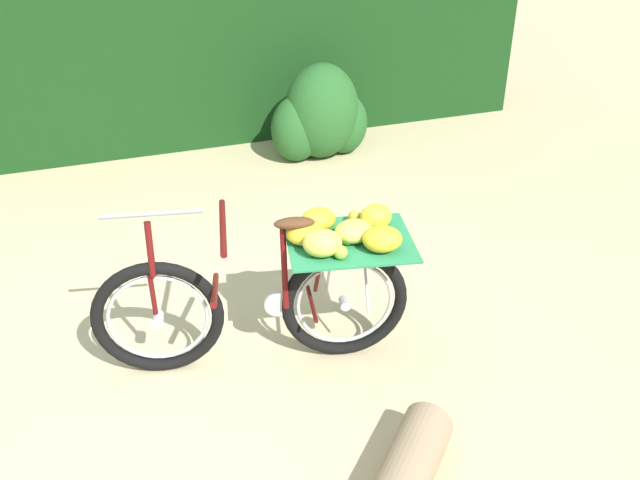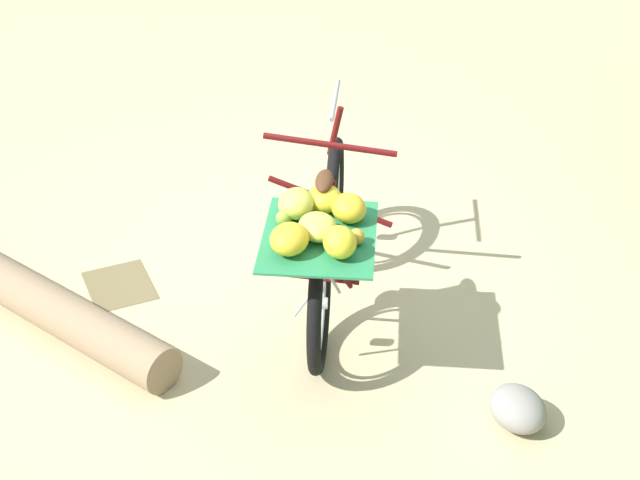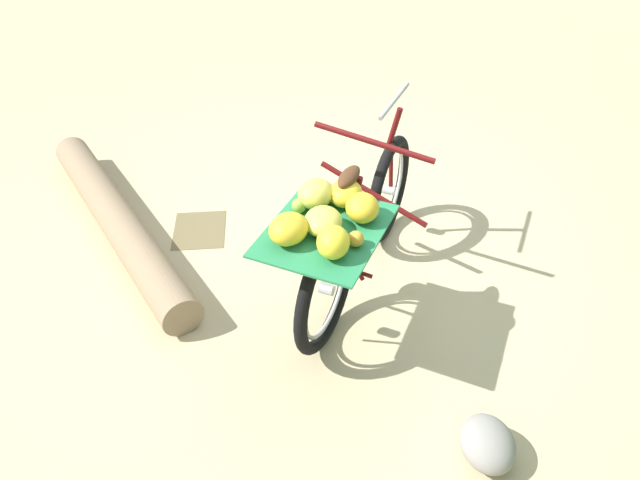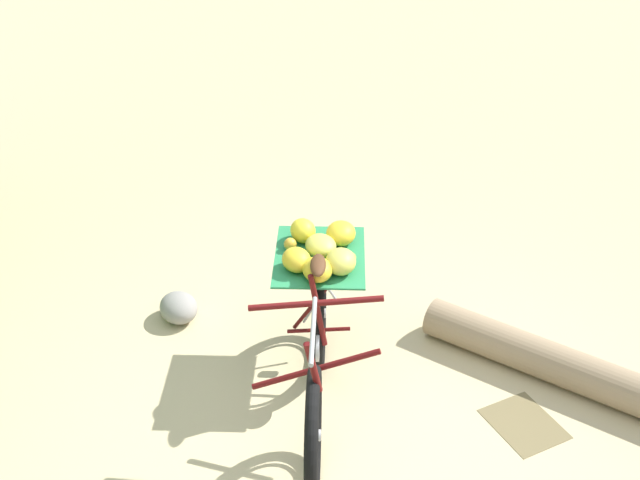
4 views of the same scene
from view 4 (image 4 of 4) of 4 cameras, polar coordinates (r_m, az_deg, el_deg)
The scene contains 5 objects.
ground_plane at distance 4.88m, azimuth 0.12°, elevation -13.93°, with size 60.00×60.00×0.00m, color #C6B284.
bicycle at distance 4.84m, azimuth -0.14°, elevation -6.26°, with size 1.70×1.12×1.03m.
fallen_log at distance 5.37m, azimuth 18.51°, elevation -9.06°, with size 0.25×0.25×2.27m, color #937A5B.
path_stone at distance 5.81m, azimuth -9.63°, elevation -4.58°, with size 0.30×0.25×0.19m, color gray.
leaf_litter_patch at distance 5.15m, azimuth 13.77°, elevation -12.09°, with size 0.44×0.36×0.01m, color olive.
Camera 4 is at (-3.03, 1.56, 3.50)m, focal length 46.85 mm.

